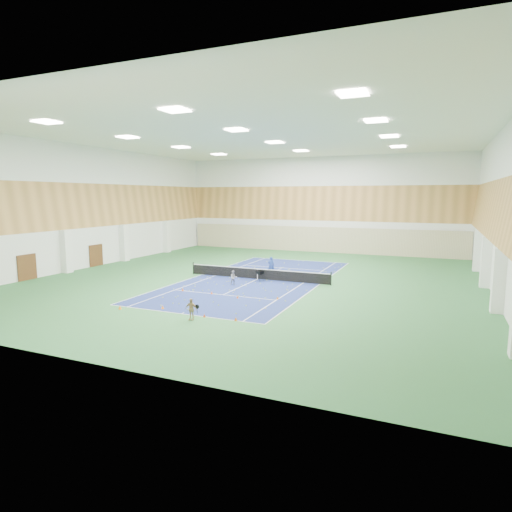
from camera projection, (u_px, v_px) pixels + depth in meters
The scene contains 22 objects.
ground at pixel (257, 279), 36.79m from camera, with size 40.00×40.00×0.00m, color #2A6334.
room_shell at pixel (258, 209), 35.96m from camera, with size 36.00×40.00×12.00m, color white, non-canonical shape.
wood_cladding at pixel (258, 185), 35.68m from camera, with size 36.00×40.00×8.00m, color #C18947, non-canonical shape.
ceiling_light_grid at pixel (258, 137), 35.13m from camera, with size 21.40×25.40×0.06m, color white, non-canonical shape.
court_surface at pixel (257, 279), 36.79m from camera, with size 10.97×23.77×0.01m, color navy.
tennis_balls_scatter at pixel (257, 279), 36.78m from camera, with size 10.57×22.77×0.07m, color #C1DA25, non-canonical shape.
tennis_net at pixel (257, 273), 36.71m from camera, with size 12.80×0.10×1.10m, color black, non-canonical shape.
back_curtain at pixel (318, 240), 54.55m from camera, with size 35.40×0.16×3.20m, color #C6B793.
door_left_a at pixel (27, 267), 36.34m from camera, with size 0.08×1.80×2.20m, color #593319.
door_left_b at pixel (96, 255), 43.62m from camera, with size 0.08×1.80×2.20m, color #593319.
coach at pixel (271, 265), 39.21m from camera, with size 0.58×0.38×1.60m, color navy.
child_court at pixel (234, 278), 34.41m from camera, with size 0.57×0.44×1.17m, color #9999A1.
child_apron at pixel (191, 309), 24.63m from camera, with size 0.75×0.31×1.28m, color tan.
ball_cart at pixel (260, 276), 35.87m from camera, with size 0.54×0.54×0.93m, color black, non-canonical shape.
cone_svc_a at pixel (183, 289), 32.26m from camera, with size 0.20×0.20×0.22m, color #E95C0C.
cone_svc_b at pixel (212, 293), 31.27m from camera, with size 0.17×0.17×0.19m, color #FF530D.
cone_svc_c at pixel (238, 297), 29.91m from camera, with size 0.18×0.18×0.20m, color #F8580D.
cone_svc_d at pixel (278, 298), 29.63m from camera, with size 0.18×0.18×0.20m, color orange.
cone_base_a at pixel (120, 307), 27.05m from camera, with size 0.22×0.22×0.24m, color orange.
cone_base_b at pixel (163, 307), 27.12m from camera, with size 0.21×0.21×0.23m, color orange.
cone_base_c at pixel (204, 316), 25.28m from camera, with size 0.17×0.17×0.19m, color #F64E0C.
cone_base_d at pixel (236, 319), 24.54m from camera, with size 0.19×0.19×0.21m, color orange.
Camera 1 is at (14.11, -33.29, 7.11)m, focal length 30.00 mm.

